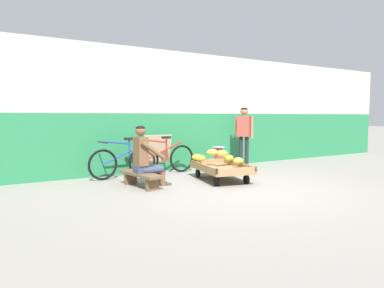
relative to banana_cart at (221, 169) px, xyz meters
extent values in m
plane|color=gray|center=(-0.17, -1.06, -0.24)|extent=(80.00, 80.00, 0.00)
cube|color=#287F4C|center=(-0.17, 1.88, 0.45)|extent=(16.00, 0.30, 1.38)
cube|color=beige|center=(-0.17, 1.88, 1.88)|extent=(16.00, 0.30, 1.49)
cube|color=#99754C|center=(0.00, 0.00, -0.01)|extent=(1.12, 1.58, 0.05)
cube|color=#99754C|center=(-0.39, 0.08, 0.07)|extent=(0.33, 1.42, 0.10)
cube|color=#99754C|center=(0.39, -0.08, 0.07)|extent=(0.33, 1.42, 0.10)
cube|color=#99754C|center=(0.14, 0.69, 0.07)|extent=(0.83, 0.21, 0.10)
cube|color=#99754C|center=(-0.14, -0.69, 0.07)|extent=(0.83, 0.21, 0.10)
cylinder|color=black|center=(-0.20, 0.56, -0.15)|extent=(0.09, 0.19, 0.18)
cylinder|color=black|center=(0.41, 0.43, -0.15)|extent=(0.09, 0.19, 0.18)
cylinder|color=black|center=(-0.41, -0.43, -0.15)|extent=(0.09, 0.19, 0.18)
cylinder|color=black|center=(0.20, -0.56, -0.15)|extent=(0.09, 0.19, 0.18)
ellipsoid|color=gold|center=(-0.17, 0.64, 0.18)|extent=(0.30, 0.28, 0.13)
ellipsoid|color=gold|center=(-0.21, 0.47, 0.18)|extent=(0.29, 0.26, 0.13)
ellipsoid|color=gold|center=(0.33, 0.18, 0.18)|extent=(0.24, 0.19, 0.13)
ellipsoid|color=gold|center=(0.21, -0.29, 0.18)|extent=(0.27, 0.22, 0.13)
ellipsoid|color=yellow|center=(0.08, 0.08, 0.31)|extent=(0.28, 0.24, 0.13)
ellipsoid|color=yellow|center=(-0.02, 0.29, 0.32)|extent=(0.25, 0.20, 0.13)
cube|color=brown|center=(-1.66, 0.23, 0.00)|extent=(0.45, 1.13, 0.05)
cube|color=brown|center=(-1.72, 0.61, -0.13)|extent=(0.25, 0.11, 0.22)
cube|color=brown|center=(-1.61, -0.16, -0.13)|extent=(0.25, 0.11, 0.22)
cylinder|color=brown|center=(-1.26, 0.31, -0.11)|extent=(0.10, 0.10, 0.27)
cube|color=#4C3D2D|center=(-1.20, 0.31, -0.22)|extent=(0.22, 0.09, 0.04)
cylinder|color=#38425B|center=(-1.46, 0.31, 0.08)|extent=(0.40, 0.14, 0.13)
cylinder|color=brown|center=(-1.26, 0.13, -0.11)|extent=(0.10, 0.10, 0.27)
cube|color=#4C3D2D|center=(-1.20, 0.13, -0.22)|extent=(0.22, 0.09, 0.04)
cylinder|color=#38425B|center=(-1.46, 0.13, 0.08)|extent=(0.40, 0.14, 0.13)
cube|color=#38425B|center=(-1.66, 0.23, 0.10)|extent=(0.22, 0.28, 0.14)
cube|color=brown|center=(-1.66, 0.23, 0.43)|extent=(0.18, 0.32, 0.52)
cylinder|color=brown|center=(-1.50, 0.42, 0.46)|extent=(0.47, 0.08, 0.36)
cylinder|color=brown|center=(-1.51, 0.02, 0.46)|extent=(0.47, 0.08, 0.36)
sphere|color=brown|center=(-1.66, 0.23, 0.80)|extent=(0.19, 0.19, 0.19)
ellipsoid|color=black|center=(-1.66, 0.23, 0.86)|extent=(0.17, 0.17, 0.09)
cube|color=gold|center=(0.64, 0.98, -0.09)|extent=(0.36, 0.28, 0.30)
cylinder|color=#28282D|center=(0.64, 0.98, 0.07)|extent=(0.20, 0.20, 0.03)
cube|color=#C6384C|center=(0.64, 0.98, 0.21)|extent=(0.16, 0.10, 0.24)
cylinder|color=white|center=(0.64, 0.92, 0.21)|extent=(0.13, 0.01, 0.13)
cylinder|color=#B2B5BA|center=(0.64, 0.98, 0.34)|extent=(0.30, 0.30, 0.01)
torus|color=black|center=(-2.05, 1.29, 0.08)|extent=(0.64, 0.12, 0.64)
torus|color=black|center=(-1.04, 1.40, 0.08)|extent=(0.64, 0.12, 0.64)
cylinder|color=#234299|center=(-1.54, 1.34, 0.28)|extent=(1.03, 0.15, 0.43)
cylinder|color=#234299|center=(-1.44, 1.35, 0.32)|extent=(0.04, 0.04, 0.48)
cylinder|color=#234299|center=(-1.75, 1.32, 0.52)|extent=(0.61, 0.10, 0.12)
cube|color=black|center=(-1.44, 1.35, 0.59)|extent=(0.21, 0.12, 0.05)
cylinder|color=black|center=(-2.05, 1.29, 0.54)|extent=(0.08, 0.48, 0.03)
torus|color=black|center=(-1.17, 1.32, 0.08)|extent=(0.64, 0.08, 0.64)
torus|color=black|center=(-0.15, 1.36, 0.08)|extent=(0.64, 0.08, 0.64)
cylinder|color=#AD231E|center=(-0.66, 1.34, 0.28)|extent=(1.03, 0.08, 0.43)
cylinder|color=#AD231E|center=(-0.56, 1.35, 0.32)|extent=(0.04, 0.04, 0.48)
cylinder|color=#AD231E|center=(-0.86, 1.33, 0.52)|extent=(0.62, 0.06, 0.12)
cube|color=black|center=(-0.56, 1.35, 0.59)|extent=(0.20, 0.11, 0.05)
cylinder|color=black|center=(-1.17, 1.32, 0.54)|extent=(0.05, 0.48, 0.03)
cube|color=#C6B289|center=(-0.64, 1.69, 0.20)|extent=(0.70, 0.23, 0.88)
cylinder|color=#232328|center=(1.59, 1.08, 0.16)|extent=(0.10, 0.10, 0.80)
cylinder|color=#232328|center=(1.51, 1.21, 0.16)|extent=(0.10, 0.10, 0.80)
cube|color=#B24C42|center=(1.55, 1.15, 0.82)|extent=(0.33, 0.38, 0.52)
cylinder|color=#9E704C|center=(1.65, 0.96, 0.80)|extent=(0.07, 0.07, 0.56)
cylinder|color=#9E704C|center=(1.45, 1.33, 0.80)|extent=(0.07, 0.07, 0.56)
sphere|color=#9E704C|center=(1.55, 1.15, 1.19)|extent=(0.19, 0.19, 0.19)
ellipsoid|color=black|center=(1.55, 1.15, 1.25)|extent=(0.17, 0.17, 0.09)
camera|label=1|loc=(-4.18, -5.73, 1.08)|focal=32.70mm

